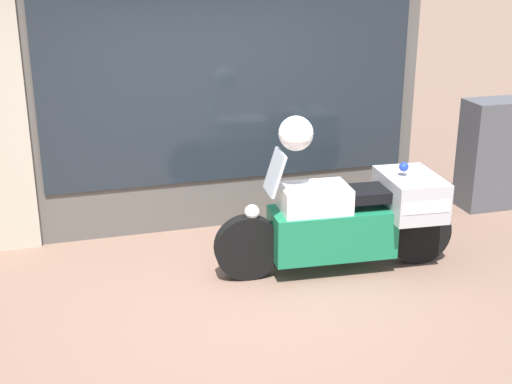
# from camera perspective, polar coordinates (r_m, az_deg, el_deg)

# --- Properties ---
(ground_plane) EXTENTS (60.00, 60.00, 0.00)m
(ground_plane) POSITION_cam_1_polar(r_m,az_deg,el_deg) (6.33, -1.56, -8.94)
(ground_plane) COLOR #7A5B4C
(shop_building) EXTENTS (5.12, 0.55, 4.12)m
(shop_building) POSITION_cam_1_polar(r_m,az_deg,el_deg) (7.51, -8.61, 12.09)
(shop_building) COLOR #56514C
(shop_building) RESTS_ON ground
(window_display) EXTENTS (3.75, 0.30, 2.07)m
(window_display) POSITION_cam_1_polar(r_m,az_deg,el_deg) (8.03, -2.57, 1.22)
(window_display) COLOR slate
(window_display) RESTS_ON ground
(paramedic_motorcycle) EXTENTS (2.34, 0.78, 1.23)m
(paramedic_motorcycle) POSITION_cam_1_polar(r_m,az_deg,el_deg) (6.82, 7.75, -1.99)
(paramedic_motorcycle) COLOR black
(paramedic_motorcycle) RESTS_ON ground
(utility_cabinet) EXTENTS (0.94, 0.43, 1.29)m
(utility_cabinet) POSITION_cam_1_polar(r_m,az_deg,el_deg) (8.85, 19.01, 2.94)
(utility_cabinet) COLOR #4C4C51
(utility_cabinet) RESTS_ON ground
(white_helmet) EXTENTS (0.32, 0.32, 0.32)m
(white_helmet) POSITION_cam_1_polar(r_m,az_deg,el_deg) (6.39, 3.21, 4.71)
(white_helmet) COLOR white
(white_helmet) RESTS_ON paramedic_motorcycle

